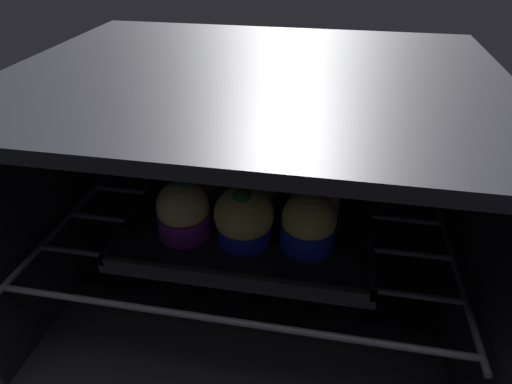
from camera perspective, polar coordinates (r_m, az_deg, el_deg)
The scene contains 12 objects.
oven_cavity at distance 64.58cm, azimuth 0.42°, elevation 1.08°, with size 59.00×47.00×37.00cm.
oven_rack at distance 63.03cm, azimuth -0.27°, elevation -3.56°, with size 54.80×42.00×0.80cm.
baking_tray at distance 63.72cm, azimuth 0.00°, elevation -1.91°, with size 33.09×33.09×2.20cm.
muffin_row0_col0 at distance 56.52cm, azimuth -9.58°, elevation -2.50°, with size 7.02×7.02×8.34cm.
muffin_row0_col1 at distance 54.68cm, azimuth -1.64°, elevation -3.43°, with size 7.65×7.65×8.30cm.
muffin_row0_col2 at distance 54.23cm, azimuth 6.99°, elevation -4.20°, with size 7.02×7.02×7.67cm.
muffin_row1_col0 at distance 63.26cm, azimuth -7.18°, elevation 1.97°, with size 7.27×7.27×8.08cm.
muffin_row1_col1 at distance 61.68cm, azimuth -0.29°, elevation 1.04°, with size 7.43×7.43×7.67cm.
muffin_row1_col2 at distance 61.14cm, azimuth 7.98°, elevation 0.27°, with size 7.04×7.04×7.46cm.
muffin_row2_col0 at distance 70.37cm, azimuth -5.29°, elevation 5.51°, with size 7.69×7.69×8.19cm.
muffin_row2_col1 at distance 68.16cm, azimuth 1.24°, elevation 4.72°, with size 7.52×7.52×8.24cm.
muffin_row2_col2 at distance 67.45cm, azimuth 8.11°, elevation 4.23°, with size 7.19×7.19×8.82cm.
Camera 1 is at (9.48, -27.78, 51.10)cm, focal length 30.19 mm.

